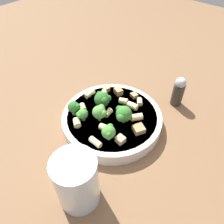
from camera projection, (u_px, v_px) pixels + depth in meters
name	position (u px, v px, depth m)	size (l,w,h in m)	color
ground_plane	(112.00, 124.00, 0.56)	(2.00, 2.00, 0.00)	brown
pasta_bowl	(112.00, 119.00, 0.55)	(0.25, 0.25, 0.03)	silver
broccoli_floret_0	(123.00, 114.00, 0.50)	(0.04, 0.04, 0.05)	#9EC175
broccoli_floret_1	(100.00, 112.00, 0.51)	(0.04, 0.04, 0.04)	#93B766
broccoli_floret_2	(74.00, 107.00, 0.53)	(0.03, 0.03, 0.04)	#93B766
broccoli_floret_3	(102.00, 99.00, 0.54)	(0.04, 0.04, 0.04)	#84AD60
broccoli_floret_4	(82.00, 114.00, 0.52)	(0.03, 0.03, 0.03)	#84AD60
broccoli_floret_5	(109.00, 132.00, 0.47)	(0.03, 0.03, 0.04)	#93B766
rigatoni_0	(133.00, 106.00, 0.55)	(0.02, 0.02, 0.03)	beige
rigatoni_1	(108.00, 113.00, 0.53)	(0.01, 0.01, 0.02)	beige
rigatoni_2	(123.00, 101.00, 0.56)	(0.02, 0.02, 0.02)	beige
rigatoni_3	(95.00, 142.00, 0.47)	(0.01, 0.01, 0.03)	beige
rigatoni_4	(104.00, 128.00, 0.50)	(0.02, 0.02, 0.02)	beige
rigatoni_5	(83.00, 107.00, 0.55)	(0.01, 0.01, 0.02)	beige
rigatoni_6	(137.00, 117.00, 0.52)	(0.02, 0.02, 0.03)	beige
rigatoni_7	(90.00, 94.00, 0.58)	(0.01, 0.01, 0.03)	beige
rigatoni_8	(140.00, 102.00, 0.56)	(0.01, 0.01, 0.02)	beige
rigatoni_9	(103.00, 94.00, 0.58)	(0.02, 0.02, 0.02)	beige
rigatoni_10	(77.00, 123.00, 0.51)	(0.02, 0.02, 0.02)	beige
chicken_chunk_0	(118.00, 91.00, 0.59)	(0.02, 0.02, 0.02)	#A87A4C
chicken_chunk_1	(138.00, 130.00, 0.50)	(0.02, 0.02, 0.01)	#A87A4C
chicken_chunk_2	(120.00, 140.00, 0.48)	(0.02, 0.02, 0.01)	tan
chicken_chunk_3	(106.00, 89.00, 0.60)	(0.02, 0.02, 0.01)	tan
chicken_chunk_4	(135.00, 96.00, 0.58)	(0.02, 0.02, 0.01)	tan
drinking_glass	(77.00, 183.00, 0.39)	(0.08, 0.08, 0.12)	silver
pepper_shaker	(178.00, 91.00, 0.59)	(0.03, 0.03, 0.09)	#332D28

